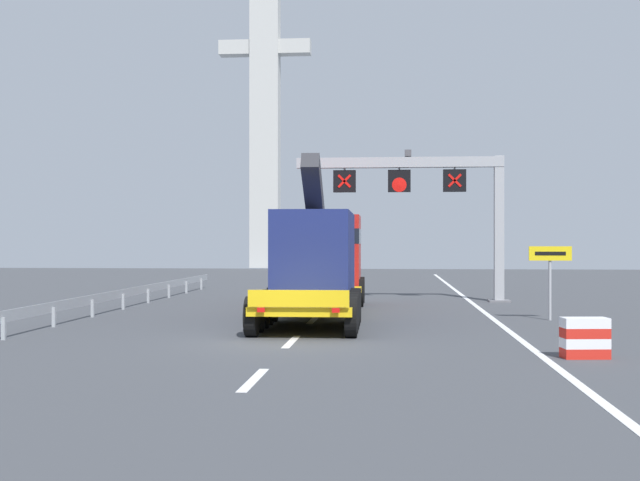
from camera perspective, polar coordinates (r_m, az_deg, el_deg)
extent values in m
plane|color=#424449|center=(21.59, -2.62, -6.96)|extent=(112.00, 112.00, 0.00)
cube|color=silver|center=(15.67, -4.60, -9.57)|extent=(0.20, 2.60, 0.01)
cube|color=silver|center=(21.41, -1.98, -7.00)|extent=(0.20, 2.60, 0.01)
cube|color=silver|center=(27.20, -0.49, -5.52)|extent=(0.20, 2.60, 0.01)
cube|color=silver|center=(33.01, 0.48, -4.55)|extent=(0.20, 2.60, 0.01)
cube|color=silver|center=(38.83, 1.15, -3.87)|extent=(0.20, 2.60, 0.01)
cube|color=silver|center=(44.67, 1.65, -3.37)|extent=(0.20, 2.60, 0.01)
cube|color=silver|center=(50.50, 2.03, -2.99)|extent=(0.20, 2.60, 0.01)
cube|color=silver|center=(56.34, 2.34, -2.68)|extent=(0.20, 2.60, 0.01)
cube|color=silver|center=(33.52, 10.75, -4.48)|extent=(0.20, 63.00, 0.01)
cube|color=#9EA0A5|center=(36.17, 12.26, 0.79)|extent=(0.40, 0.40, 6.26)
cube|color=slate|center=(36.25, 12.26, -4.09)|extent=(0.90, 0.90, 0.08)
cube|color=#9EA0A5|center=(36.03, 5.50, 5.38)|extent=(8.92, 0.44, 0.44)
cube|color=#4C4C51|center=(36.08, 6.10, 6.01)|extent=(0.28, 0.40, 0.28)
cube|color=black|center=(36.07, 9.28, 4.10)|extent=(0.98, 0.24, 0.96)
cube|color=#9EA0A5|center=(36.11, 9.28, 4.94)|extent=(0.08, 0.08, 0.16)
cube|color=red|center=(35.94, 9.30, 4.12)|extent=(0.60, 0.02, 0.60)
cube|color=red|center=(35.94, 9.30, 4.12)|extent=(0.60, 0.02, 0.60)
cube|color=black|center=(35.97, 5.50, 4.11)|extent=(0.98, 0.24, 0.96)
cube|color=#9EA0A5|center=(36.01, 5.50, 4.95)|extent=(0.08, 0.08, 0.16)
cone|color=red|center=(35.82, 5.50, 3.85)|extent=(0.62, 0.02, 0.62)
cube|color=black|center=(36.02, 1.71, 4.11)|extent=(0.98, 0.24, 0.96)
cube|color=#9EA0A5|center=(36.06, 1.71, 4.95)|extent=(0.08, 0.08, 0.16)
cube|color=red|center=(35.89, 1.70, 4.12)|extent=(0.60, 0.02, 0.60)
cube|color=red|center=(35.89, 1.70, 4.12)|extent=(0.60, 0.02, 0.60)
cube|color=yellow|center=(26.85, -0.37, -4.04)|extent=(2.93, 10.43, 0.24)
cube|color=yellow|center=(21.58, -1.50, -4.03)|extent=(2.66, 0.11, 0.44)
cylinder|color=black|center=(22.57, -4.73, -5.25)|extent=(0.33, 1.10, 1.10)
cylinder|color=black|center=(22.31, 2.17, -5.31)|extent=(0.33, 1.10, 1.10)
cylinder|color=black|center=(23.60, -4.33, -5.03)|extent=(0.33, 1.10, 1.10)
cylinder|color=black|center=(23.35, 2.26, -5.08)|extent=(0.33, 1.10, 1.10)
cylinder|color=black|center=(24.63, -3.97, -4.82)|extent=(0.33, 1.10, 1.10)
cylinder|color=black|center=(24.40, 2.35, -4.86)|extent=(0.33, 1.10, 1.10)
cylinder|color=black|center=(25.67, -3.63, -4.62)|extent=(0.33, 1.10, 1.10)
cylinder|color=black|center=(25.44, 2.42, -4.66)|extent=(0.33, 1.10, 1.10)
cylinder|color=black|center=(26.71, -3.32, -4.44)|extent=(0.33, 1.10, 1.10)
cylinder|color=black|center=(26.49, 2.50, -4.48)|extent=(0.33, 1.10, 1.10)
cube|color=red|center=(33.87, 0.59, -0.89)|extent=(2.62, 3.23, 3.10)
cube|color=black|center=(33.87, 0.59, 0.29)|extent=(2.64, 3.25, 0.60)
cylinder|color=black|center=(34.91, -1.43, -3.41)|extent=(0.35, 1.10, 1.10)
cylinder|color=black|center=(34.75, 2.81, -3.43)|extent=(0.35, 1.10, 1.10)
cylinder|color=black|center=(32.92, -1.77, -3.61)|extent=(0.35, 1.10, 1.10)
cylinder|color=black|center=(32.75, 2.72, -3.63)|extent=(0.35, 1.10, 1.10)
cube|color=navy|center=(27.19, -0.30, -0.89)|extent=(2.45, 5.75, 2.70)
cube|color=#2D2D33|center=(26.37, -0.45, 3.33)|extent=(0.60, 2.95, 2.29)
cube|color=red|center=(21.68, -4.10, -4.80)|extent=(0.20, 0.06, 0.12)
cube|color=red|center=(21.49, 1.10, -4.85)|extent=(0.20, 0.06, 0.12)
cylinder|color=#9EA0A5|center=(28.11, 15.59, -2.86)|extent=(0.10, 0.10, 2.43)
cube|color=yellow|center=(28.02, 15.62, -0.87)|extent=(1.38, 0.06, 0.47)
cube|color=black|center=(27.99, 15.63, -0.87)|extent=(0.99, 0.01, 0.12)
cube|color=red|center=(19.38, 17.83, -7.41)|extent=(1.05, 0.61, 0.23)
cube|color=white|center=(19.35, 17.83, -6.75)|extent=(1.05, 0.61, 0.22)
cube|color=red|center=(19.33, 17.83, -6.09)|extent=(1.05, 0.61, 0.23)
cube|color=white|center=(19.30, 17.83, -5.43)|extent=(1.05, 0.61, 0.23)
cube|color=#999EA3|center=(33.82, -12.66, -3.43)|extent=(0.04, 25.87, 0.32)
cube|color=#999EA3|center=(23.31, -21.01, -5.70)|extent=(0.10, 0.10, 0.60)
cube|color=#999EA3|center=(26.25, -17.90, -5.07)|extent=(0.10, 0.10, 0.60)
cube|color=#999EA3|center=(29.24, -15.44, -4.55)|extent=(0.10, 0.10, 0.60)
cube|color=#999EA3|center=(32.29, -13.43, -4.13)|extent=(0.10, 0.10, 0.60)
cube|color=#999EA3|center=(35.36, -11.78, -3.77)|extent=(0.10, 0.10, 0.60)
cube|color=#999EA3|center=(38.46, -10.39, -3.47)|extent=(0.10, 0.10, 0.60)
cube|color=#999EA3|center=(41.59, -9.21, -3.21)|extent=(0.10, 0.10, 0.60)
cube|color=#999EA3|center=(44.72, -8.19, -2.99)|extent=(0.10, 0.10, 0.60)
cube|color=#B7B7B2|center=(82.51, -3.81, 10.30)|extent=(2.80, 2.00, 34.83)
cube|color=#B7B7B2|center=(83.36, -3.81, 13.13)|extent=(9.00, 1.60, 1.40)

